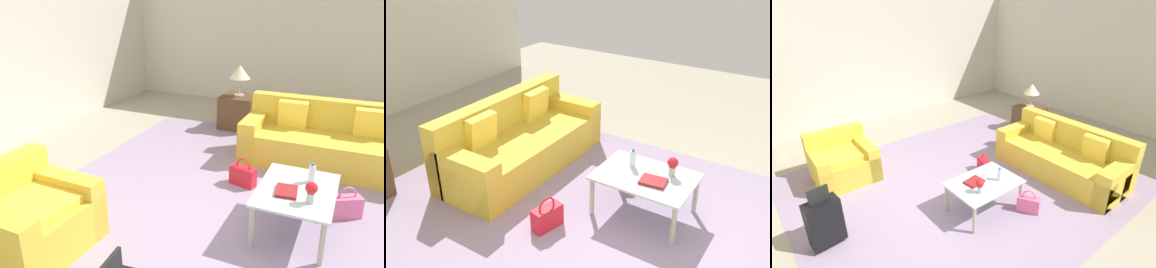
# 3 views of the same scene
# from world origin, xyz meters

# --- Properties ---
(ground_plane) EXTENTS (12.00, 12.00, 0.00)m
(ground_plane) POSITION_xyz_m (0.00, 0.00, 0.00)
(ground_plane) COLOR #A89E89
(wall_right) EXTENTS (0.12, 8.00, 3.10)m
(wall_right) POSITION_xyz_m (5.06, 0.00, 1.55)
(wall_right) COLOR beige
(wall_right) RESTS_ON ground
(area_rug) EXTENTS (5.20, 4.40, 0.01)m
(area_rug) POSITION_xyz_m (0.60, 0.20, 0.00)
(area_rug) COLOR #9984A3
(area_rug) RESTS_ON ground
(couch) EXTENTS (0.92, 2.24, 0.87)m
(couch) POSITION_xyz_m (2.19, -0.60, 0.30)
(couch) COLOR gold
(couch) RESTS_ON ground
(armchair) EXTENTS (0.99, 0.92, 0.81)m
(armchair) POSITION_xyz_m (-0.90, 1.67, 0.29)
(armchair) COLOR gold
(armchair) RESTS_ON ground
(coffee_table) EXTENTS (0.99, 0.72, 0.46)m
(coffee_table) POSITION_xyz_m (0.40, -0.50, 0.40)
(coffee_table) COLOR silver
(coffee_table) RESTS_ON ground
(water_bottle) EXTENTS (0.06, 0.06, 0.20)m
(water_bottle) POSITION_xyz_m (0.60, -0.60, 0.56)
(water_bottle) COLOR silver
(water_bottle) RESTS_ON coffee_table
(coffee_table_book) EXTENTS (0.28, 0.23, 0.03)m
(coffee_table_book) POSITION_xyz_m (0.28, -0.42, 0.48)
(coffee_table_book) COLOR maroon
(coffee_table_book) RESTS_ON coffee_table
(flower_vase) EXTENTS (0.11, 0.11, 0.21)m
(flower_vase) POSITION_xyz_m (0.18, -0.65, 0.58)
(flower_vase) COLOR #B2B7BC
(flower_vase) RESTS_ON coffee_table
(side_table) EXTENTS (0.59, 0.59, 0.58)m
(side_table) POSITION_xyz_m (3.20, 1.00, 0.29)
(side_table) COLOR #513823
(side_table) RESTS_ON ground
(table_lamp) EXTENTS (0.36, 0.36, 0.53)m
(table_lamp) POSITION_xyz_m (3.20, 1.00, 0.99)
(table_lamp) COLOR #ADA899
(table_lamp) RESTS_ON side_table
(handbag_red) EXTENTS (0.21, 0.34, 0.36)m
(handbag_red) POSITION_xyz_m (1.11, 0.25, 0.13)
(handbag_red) COLOR red
(handbag_red) RESTS_ON ground
(handbag_pink) EXTENTS (0.28, 0.35, 0.36)m
(handbag_pink) POSITION_xyz_m (0.86, -0.95, 0.13)
(handbag_pink) COLOR pink
(handbag_pink) RESTS_ON ground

